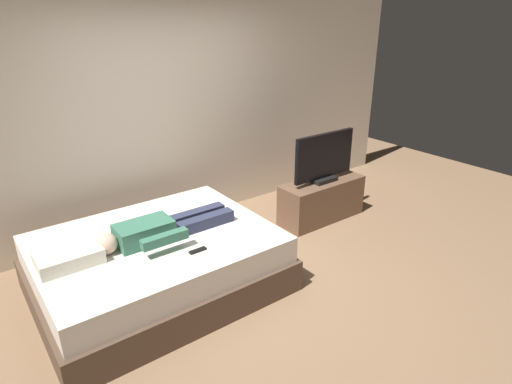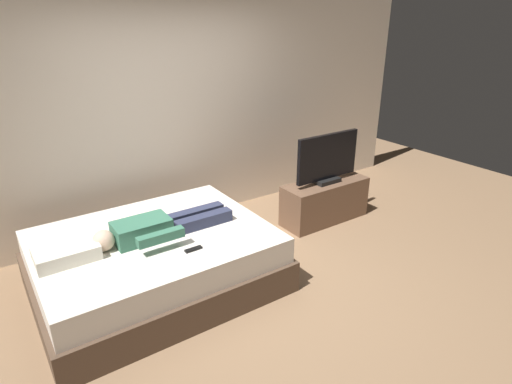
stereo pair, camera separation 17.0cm
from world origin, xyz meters
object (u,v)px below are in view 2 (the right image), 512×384
Objects in this scene: bed at (155,261)px; remote at (193,249)px; person at (157,228)px; tv at (327,159)px; tv_stand at (325,201)px; pillow at (66,253)px.

remote is at bearing -68.11° from bed.
person is 2.23m from tv.
person is 0.44m from remote.
bed is 2.31m from tv.
remote is at bearing -163.70° from tv.
tv is at bearing 180.00° from tv_stand.
bed is 1.65× the size of person.
tv_stand is (2.24, 0.16, -0.01)m from bed.
pillow reaches higher than bed.
pillow is 0.55× the size of tv.
tv_stand is at bearing 3.96° from bed.
tv reaches higher than tv_stand.
person reaches higher than bed.
pillow is 0.44× the size of tv_stand.
remote reaches higher than tv_stand.
person reaches higher than pillow.
tv is at bearing 3.96° from bed.
remote is 0.17× the size of tv.
person is at bearing -3.30° from pillow.
remote is at bearing -26.41° from pillow.
remote is (0.18, -0.45, 0.28)m from bed.
person is at bearing -174.87° from tv_stand.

